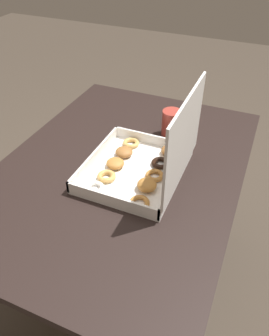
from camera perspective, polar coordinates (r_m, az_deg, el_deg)
ground_plane at (r=1.76m, az=-1.70°, el=-19.31°), size 8.00×8.00×0.00m
dining_table at (r=1.25m, az=-2.26°, el=-3.46°), size 1.15×0.84×0.76m
donut_box at (r=1.10m, az=2.27°, el=1.19°), size 0.37×0.33×0.33m
coffee_mug at (r=1.33m, az=6.42°, el=7.85°), size 0.08×0.08×0.11m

